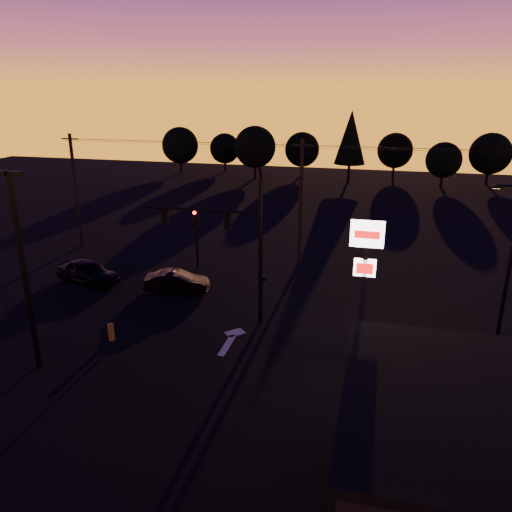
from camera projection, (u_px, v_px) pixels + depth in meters
The scene contains 22 objects.
ground at pixel (211, 354), 24.44m from camera, with size 120.00×120.00×0.00m, color black.
lane_arrow at pixel (231, 339), 25.85m from camera, with size 1.20×3.10×0.01m.
traffic_signal_mast at pixel (231, 235), 26.53m from camera, with size 6.79×0.52×8.58m.
secondary_signal at pixel (196, 229), 35.21m from camera, with size 0.30×0.31×4.35m.
parking_lot_light at pixel (22, 260), 21.72m from camera, with size 1.25×0.30×9.14m.
pylon_sign at pixel (365, 261), 22.61m from camera, with size 1.50×0.28×6.80m.
streetlight at pixel (509, 256), 24.84m from camera, with size 1.55×0.35×8.00m.
utility_pole_0 at pixel (76, 190), 39.51m from camera, with size 1.40×0.26×9.00m.
utility_pole_1 at pixel (301, 203), 35.34m from camera, with size 1.40×0.26×9.00m.
power_wires at pixel (302, 146), 34.05m from camera, with size 36.00×1.22×0.07m.
bollard at pixel (111, 332), 25.64m from camera, with size 0.30×0.30×0.91m, color #A8811C.
tree_0 at pixel (180, 145), 74.10m from camera, with size 5.36×5.36×6.74m.
tree_1 at pixel (225, 148), 75.66m from camera, with size 4.54×4.54×5.71m.
tree_2 at pixel (255, 147), 69.38m from camera, with size 5.77×5.78×7.26m.
tree_3 at pixel (302, 150), 71.86m from camera, with size 4.95×4.95×6.22m.
tree_4 at pixel (351, 137), 66.78m from camera, with size 4.18×4.18×9.50m.
tree_5 at pixel (395, 151), 70.69m from camera, with size 4.95×4.95×6.22m.
tree_6 at pixel (444, 160), 63.90m from camera, with size 4.54×4.54×5.71m.
tree_7 at pixel (491, 154), 65.06m from camera, with size 5.36×5.36×6.74m.
car_left at pixel (88, 272), 33.06m from camera, with size 1.80×4.48×1.53m, color black.
car_mid at pixel (177, 282), 31.66m from camera, with size 1.41×4.05×1.34m, color black.
suv_parked at pixel (430, 422), 18.51m from camera, with size 2.03×4.40×1.22m, color black.
Camera 1 is at (7.41, -20.38, 12.45)m, focal length 35.00 mm.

